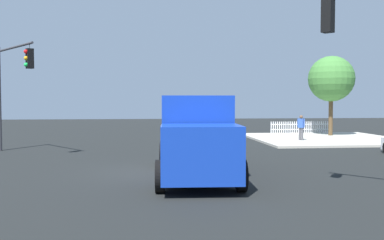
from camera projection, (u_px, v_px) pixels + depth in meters
The scene contains 7 objects.
ground_plane at pixel (155, 171), 16.66m from camera, with size 100.00×100.00×0.00m, color black.
sidewalk_corner_near at pixel (325, 139), 30.37m from camera, with size 10.27×10.27×0.14m, color #B2ADA0.
delivery_truck at pixel (195, 134), 15.92m from camera, with size 3.15×7.68×2.96m.
traffic_light_secondary at pixel (9, 81), 22.34m from camera, with size 2.98×4.01×5.78m.
pedestrian_near_corner at pixel (301, 126), 28.51m from camera, with size 0.40×0.40×1.69m.
picket_fence_run at pixel (301, 127), 35.21m from camera, with size 5.14×0.05×0.95m.
shade_tree_near at pixel (331, 79), 32.41m from camera, with size 3.50×3.50×6.10m.
Camera 1 is at (0.34, 16.62, 2.77)m, focal length 39.59 mm.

